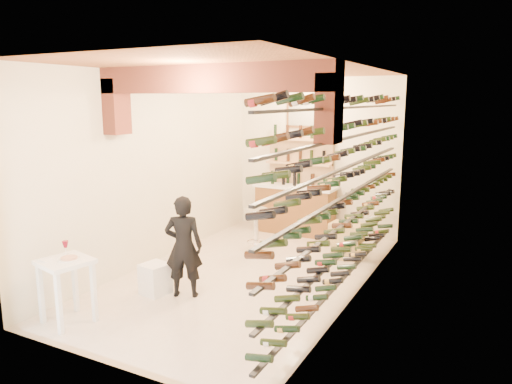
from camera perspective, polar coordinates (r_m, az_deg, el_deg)
ground at (r=7.78m, az=-1.03°, el=-9.82°), size 6.00×6.00×0.00m
room_shell at (r=7.06m, az=-2.11°, el=6.83°), size 3.52×6.02×3.21m
wine_rack at (r=6.79m, az=10.36°, el=0.50°), size 0.32×5.70×2.56m
back_counter at (r=10.04m, az=4.66°, el=-1.89°), size 1.70×0.62×1.29m
back_shelving at (r=10.14m, az=5.25°, el=1.88°), size 1.40×0.31×2.73m
tasting_table at (r=6.45m, az=-21.67°, el=-8.72°), size 0.68×0.68×0.99m
white_stool at (r=7.15m, az=-11.88°, el=-10.06°), size 0.42×0.42×0.45m
person at (r=6.84m, az=-8.60°, el=-6.43°), size 0.63×0.54×1.46m
chrome_barstool at (r=8.59m, az=-0.00°, el=-4.32°), size 0.44×0.44×0.86m
crate_lower at (r=8.66m, az=10.63°, el=-6.75°), size 0.58×0.47×0.31m
crate_upper at (r=8.57m, az=10.70°, el=-4.74°), size 0.57×0.41×0.32m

